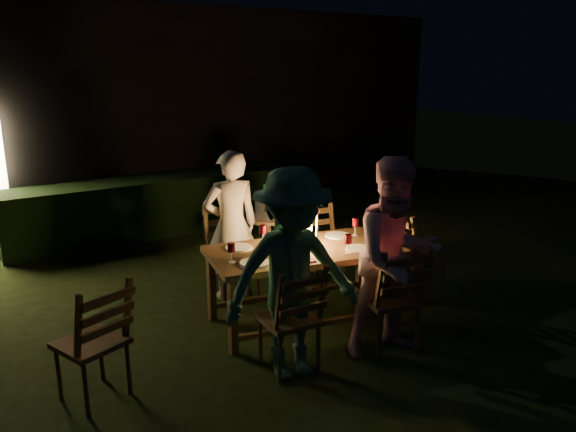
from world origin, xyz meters
TOP-DOWN VIEW (x-y plane):
  - garden_envelope at (-0.01, 6.15)m, footprint 40.00×40.00m
  - dining_table at (-0.42, 0.22)m, footprint 1.86×1.18m
  - chair_near_left at (-1.01, -0.45)m, footprint 0.44×0.47m
  - chair_near_right at (-0.13, -0.62)m, footprint 0.54×0.56m
  - chair_far_left at (-0.71, 1.06)m, footprint 0.47×0.51m
  - chair_far_right at (0.27, 0.87)m, footprint 0.51×0.54m
  - chair_end at (0.79, -0.02)m, footprint 0.55×0.52m
  - chair_spare at (-2.39, -0.02)m, footprint 0.56×0.57m
  - person_house_side at (-0.70, 1.11)m, footprint 0.62×0.47m
  - person_opp_right at (-0.14, -0.67)m, footprint 0.91×0.77m
  - person_opp_left at (-1.02, -0.50)m, footprint 1.15×0.80m
  - lantern at (-0.36, 0.26)m, footprint 0.16×0.16m
  - plate_far_left at (-0.92, 0.54)m, footprint 0.25×0.25m
  - plate_near_left at (-1.00, 0.11)m, footprint 0.25×0.25m
  - plate_far_right at (0.06, 0.35)m, footprint 0.25×0.25m
  - plate_near_right at (-0.02, -0.08)m, footprint 0.25×0.25m
  - wineglass_a at (-0.66, 0.55)m, footprint 0.06×0.06m
  - wineglass_b at (-1.15, 0.24)m, footprint 0.06×0.06m
  - wineglass_c at (-0.18, -0.11)m, footprint 0.06×0.06m
  - wineglass_d at (0.22, 0.28)m, footprint 0.06×0.06m
  - wineglass_e at (-0.58, -0.05)m, footprint 0.06×0.06m
  - bottle_table at (-0.66, 0.27)m, footprint 0.07×0.07m
  - napkin_left at (-0.63, -0.06)m, footprint 0.18×0.14m
  - napkin_right at (0.06, -0.18)m, footprint 0.18×0.14m
  - phone at (-1.09, 0.05)m, footprint 0.14×0.07m
  - side_table at (-0.03, 1.51)m, footprint 0.50×0.50m
  - ice_bucket at (-0.03, 1.51)m, footprint 0.30×0.30m
  - bottle_bucket_a at (-0.08, 1.47)m, footprint 0.07×0.07m
  - bottle_bucket_b at (0.02, 1.55)m, footprint 0.07×0.07m

SIDE VIEW (x-z plane):
  - chair_near_left at x=-1.01m, z-range -0.19..0.75m
  - chair_spare at x=-2.39m, z-range -0.19..0.77m
  - chair_near_right at x=-0.13m, z-range -0.19..0.79m
  - chair_end at x=0.79m, z-range -0.20..0.80m
  - chair_far_left at x=-0.71m, z-range -0.20..0.80m
  - chair_far_right at x=0.27m, z-range -0.20..0.81m
  - side_table at x=-0.03m, z-range 0.25..0.92m
  - dining_table at x=-0.42m, z-range 0.29..1.01m
  - phone at x=-1.09m, z-range 0.72..0.73m
  - napkin_left at x=-0.63m, z-range 0.72..0.73m
  - napkin_right at x=0.06m, z-range 0.72..0.73m
  - plate_far_left at x=-0.92m, z-range 0.72..0.73m
  - plate_near_left at x=-1.00m, z-range 0.72..0.73m
  - plate_far_right at x=0.06m, z-range 0.72..0.73m
  - plate_near_right at x=-0.02m, z-range 0.72..0.73m
  - person_house_side at x=-0.70m, z-range 0.00..1.53m
  - ice_bucket at x=-0.03m, z-range 0.67..0.89m
  - wineglass_a at x=-0.66m, z-range 0.72..0.89m
  - wineglass_b at x=-1.15m, z-range 0.72..0.89m
  - wineglass_c at x=-0.18m, z-range 0.72..0.89m
  - wineglass_d at x=0.22m, z-range 0.72..0.89m
  - wineglass_e at x=-0.58m, z-range 0.72..0.89m
  - person_opp_left at x=-1.02m, z-range 0.00..1.63m
  - bottle_bucket_a at x=-0.08m, z-range 0.67..0.99m
  - bottle_bucket_b at x=0.02m, z-range 0.67..0.99m
  - person_opp_right at x=-0.14m, z-range 0.00..1.66m
  - bottle_table at x=-0.66m, z-range 0.72..1.00m
  - lantern at x=-0.36m, z-range 0.70..1.05m
  - garden_envelope at x=-0.01m, z-range -0.02..3.18m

